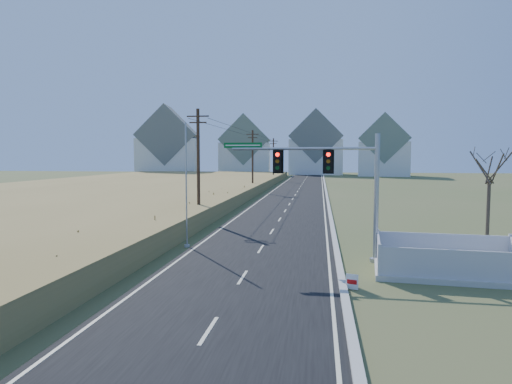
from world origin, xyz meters
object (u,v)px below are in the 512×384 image
at_px(fence_enclosure, 448,267).
at_px(open_sign, 352,282).
at_px(flagpole, 186,198).
at_px(bare_tree, 490,164).
at_px(traffic_signal_mast, 339,182).

bearing_deg(fence_enclosure, open_sign, -138.41).
xyz_separation_m(fence_enclosure, flagpole, (-13.22, 4.06, 2.55)).
height_order(open_sign, bare_tree, bare_tree).
xyz_separation_m(traffic_signal_mast, open_sign, (0.36, -5.03, -3.64)).
distance_m(traffic_signal_mast, open_sign, 6.22).
bearing_deg(flagpole, traffic_signal_mast, -14.64).
bearing_deg(fence_enclosure, bare_tree, 59.57).
bearing_deg(bare_tree, fence_enclosure, -126.28).
distance_m(flagpole, bare_tree, 16.35).
xyz_separation_m(traffic_signal_mast, bare_tree, (7.79, 2.24, 0.85)).
xyz_separation_m(traffic_signal_mast, fence_enclosure, (4.78, -1.85, -3.67)).
bearing_deg(bare_tree, traffic_signal_mast, -163.93).
xyz_separation_m(flagpole, bare_tree, (16.23, 0.04, 1.97)).
bearing_deg(flagpole, bare_tree, 0.14).
distance_m(open_sign, bare_tree, 11.32).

